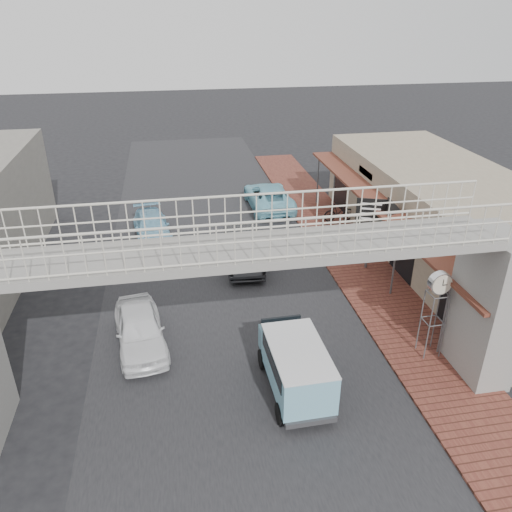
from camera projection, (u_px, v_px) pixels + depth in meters
name	position (u px, v px, depth m)	size (l,w,h in m)	color
ground	(231.00, 325.00, 19.07)	(120.00, 120.00, 0.00)	black
road_strip	(231.00, 325.00, 19.06)	(10.00, 60.00, 0.01)	black
sidewalk	(364.00, 273.00, 22.70)	(3.00, 40.00, 0.10)	brown
shophouse_row	(450.00, 218.00, 23.40)	(7.20, 18.00, 4.00)	gray
footbridge	(247.00, 312.00, 14.12)	(16.40, 2.40, 6.34)	gray
white_hatchback	(140.00, 329.00, 17.65)	(1.64, 4.08, 1.39)	white
dark_sedan	(243.00, 249.00, 23.31)	(1.60, 4.58, 1.51)	black
angkot_curb	(269.00, 196.00, 29.82)	(2.39, 5.19, 1.44)	#7FC9DD
angkot_far	(152.00, 227.00, 26.01)	(1.72, 4.24, 1.23)	#77B2CF
angkot_van	(296.00, 362.00, 15.31)	(1.77, 3.73, 1.81)	black
motorcycle_near	(318.00, 234.00, 25.28)	(0.65, 1.87, 0.98)	black
motorcycle_far	(339.00, 212.00, 27.80)	(0.51, 1.79, 1.08)	black
street_clock	(439.00, 287.00, 16.25)	(0.78, 0.63, 3.19)	#59595B
arrow_sign	(392.00, 212.00, 21.65)	(2.10, 1.42, 3.49)	#59595B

